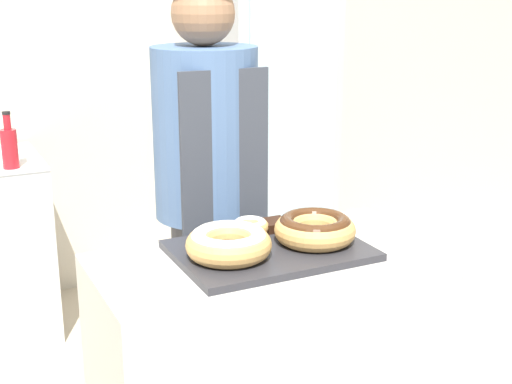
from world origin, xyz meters
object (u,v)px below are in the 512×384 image
(brownie_back_right, at_px, (275,225))
(serving_tray, at_px, (270,250))
(donut_chocolate_glaze, at_px, (315,228))
(brownie_back_left, at_px, (225,233))
(donut_light_glaze, at_px, (229,242))
(beverage_fridge, at_px, (266,129))
(baker_person, at_px, (207,195))
(bottle_red, at_px, (9,146))
(donut_mini_center, at_px, (250,226))

(brownie_back_right, bearing_deg, serving_tray, -122.45)
(donut_chocolate_glaze, height_order, brownie_back_left, donut_chocolate_glaze)
(donut_light_glaze, bearing_deg, serving_tray, 8.33)
(serving_tray, xyz_separation_m, beverage_fridge, (0.87, 1.74, 0.00))
(baker_person, relative_size, bottle_red, 6.74)
(donut_mini_center, xyz_separation_m, beverage_fridge, (0.87, 1.60, -0.04))
(donut_light_glaze, xyz_separation_m, donut_chocolate_glaze, (0.30, 0.00, 0.00))
(donut_light_glaze, distance_m, beverage_fridge, 2.04)
(baker_person, relative_size, beverage_fridge, 0.97)
(donut_light_glaze, height_order, brownie_back_left, donut_light_glaze)
(donut_light_glaze, relative_size, brownie_back_right, 3.00)
(donut_mini_center, relative_size, bottle_red, 0.48)
(brownie_back_right, bearing_deg, donut_light_glaze, -145.64)
(baker_person, distance_m, beverage_fridge, 1.43)
(serving_tray, relative_size, donut_chocolate_glaze, 2.26)
(donut_chocolate_glaze, bearing_deg, donut_light_glaze, 180.00)
(brownie_back_right, bearing_deg, bottle_red, 116.38)
(donut_mini_center, bearing_deg, beverage_fridge, 61.52)
(donut_mini_center, bearing_deg, brownie_back_left, 180.00)
(brownie_back_right, distance_m, bottle_red, 1.53)
(donut_chocolate_glaze, relative_size, brownie_back_right, 3.00)
(brownie_back_right, relative_size, bottle_red, 0.33)
(baker_person, bearing_deg, serving_tray, -92.46)
(serving_tray, distance_m, donut_mini_center, 0.15)
(serving_tray, height_order, donut_mini_center, donut_mini_center)
(donut_mini_center, bearing_deg, serving_tray, -90.00)
(brownie_back_right, xyz_separation_m, baker_person, (-0.07, 0.44, -0.01))
(donut_mini_center, distance_m, beverage_fridge, 1.82)
(brownie_back_left, bearing_deg, brownie_back_right, 0.00)
(serving_tray, xyz_separation_m, baker_person, (0.03, 0.58, 0.02))
(donut_mini_center, distance_m, brownie_back_left, 0.09)
(donut_light_glaze, bearing_deg, bottle_red, 105.77)
(beverage_fridge, bearing_deg, brownie_back_right, -115.87)
(brownie_back_left, xyz_separation_m, brownie_back_right, (0.18, 0.00, 0.00))
(beverage_fridge, bearing_deg, donut_light_glaze, -120.00)
(donut_light_glaze, height_order, baker_person, baker_person)
(donut_light_glaze, distance_m, bottle_red, 1.59)
(beverage_fridge, bearing_deg, brownie_back_left, -120.96)
(donut_mini_center, relative_size, beverage_fridge, 0.07)
(beverage_fridge, relative_size, bottle_red, 6.96)
(donut_light_glaze, bearing_deg, beverage_fridge, 60.00)
(donut_chocolate_glaze, relative_size, baker_person, 0.15)
(donut_mini_center, bearing_deg, donut_chocolate_glaze, -47.66)
(donut_chocolate_glaze, relative_size, brownie_back_left, 3.00)
(serving_tray, relative_size, beverage_fridge, 0.32)
(brownie_back_left, relative_size, brownie_back_right, 1.00)
(beverage_fridge, distance_m, bottle_red, 1.47)
(brownie_back_right, distance_m, baker_person, 0.44)
(serving_tray, bearing_deg, donut_mini_center, 90.00)
(serving_tray, bearing_deg, bottle_red, 111.18)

